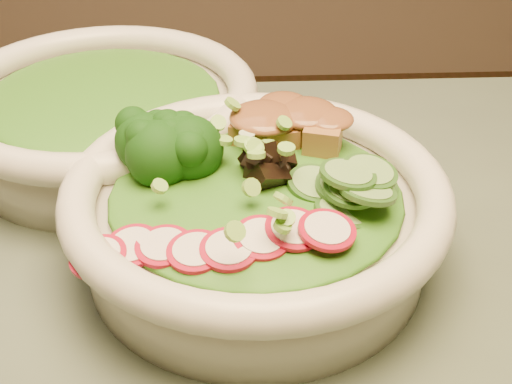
{
  "coord_description": "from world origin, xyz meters",
  "views": [
    {
      "loc": [
        -0.13,
        -0.26,
        1.07
      ],
      "look_at": [
        -0.11,
        0.12,
        0.81
      ],
      "focal_mm": 50.0,
      "sensor_mm": 36.0,
      "label": 1
    }
  ],
  "objects": [
    {
      "name": "tofu_cubes",
      "position": [
        -0.09,
        0.18,
        0.82
      ],
      "size": [
        0.1,
        0.08,
        0.03
      ],
      "primitive_type": null,
      "rotation": [
        0.0,
        0.0,
        -0.38
      ],
      "color": "#A26736",
      "rests_on": "salad_bowl"
    },
    {
      "name": "cucumber_slices",
      "position": [
        -0.05,
        0.1,
        0.82
      ],
      "size": [
        0.09,
        0.09,
        0.03
      ],
      "primitive_type": null,
      "rotation": [
        0.0,
        0.0,
        -0.38
      ],
      "color": "#82B967",
      "rests_on": "salad_bowl"
    },
    {
      "name": "side_lettuce",
      "position": [
        -0.23,
        0.27,
        0.81
      ],
      "size": [
        0.17,
        0.17,
        0.02
      ],
      "primitive_type": "ellipsoid",
      "color": "#1C6315",
      "rests_on": "side_bowl"
    },
    {
      "name": "lettuce_bed",
      "position": [
        -0.11,
        0.12,
        0.81
      ],
      "size": [
        0.19,
        0.19,
        0.02
      ],
      "primitive_type": "ellipsoid",
      "color": "#1C6315",
      "rests_on": "salad_bowl"
    },
    {
      "name": "side_bowl",
      "position": [
        -0.23,
        0.27,
        0.79
      ],
      "size": [
        0.26,
        0.26,
        0.07
      ],
      "rotation": [
        0.0,
        0.0,
        -0.31
      ],
      "color": "silver",
      "rests_on": "dining_table"
    },
    {
      "name": "radish_slices",
      "position": [
        -0.13,
        0.06,
        0.81
      ],
      "size": [
        0.11,
        0.07,
        0.02
      ],
      "primitive_type": null,
      "rotation": [
        0.0,
        0.0,
        -0.38
      ],
      "color": "maroon",
      "rests_on": "salad_bowl"
    },
    {
      "name": "mushroom_heap",
      "position": [
        -0.11,
        0.13,
        0.82
      ],
      "size": [
        0.09,
        0.09,
        0.04
      ],
      "primitive_type": null,
      "rotation": [
        0.0,
        0.0,
        -0.38
      ],
      "color": "black",
      "rests_on": "salad_bowl"
    },
    {
      "name": "salad_bowl",
      "position": [
        -0.11,
        0.12,
        0.79
      ],
      "size": [
        0.26,
        0.26,
        0.07
      ],
      "rotation": [
        0.0,
        0.0,
        -0.38
      ],
      "color": "silver",
      "rests_on": "dining_table"
    },
    {
      "name": "scallion_garnish",
      "position": [
        -0.11,
        0.12,
        0.83
      ],
      "size": [
        0.18,
        0.18,
        0.02
      ],
      "primitive_type": null,
      "color": "#7FBE43",
      "rests_on": "salad_bowl"
    },
    {
      "name": "peanut_sauce",
      "position": [
        -0.09,
        0.18,
        0.83
      ],
      "size": [
        0.07,
        0.05,
        0.02
      ],
      "primitive_type": "ellipsoid",
      "color": "brown",
      "rests_on": "tofu_cubes"
    },
    {
      "name": "broccoli_florets",
      "position": [
        -0.17,
        0.14,
        0.82
      ],
      "size": [
        0.09,
        0.09,
        0.04
      ],
      "primitive_type": null,
      "rotation": [
        0.0,
        0.0,
        -0.38
      ],
      "color": "black",
      "rests_on": "salad_bowl"
    }
  ]
}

